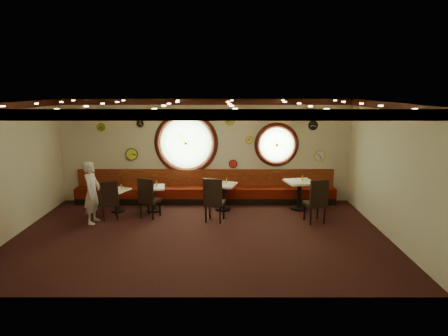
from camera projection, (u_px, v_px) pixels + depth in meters
floor at (201, 234)px, 9.78m from camera, size 9.00×6.00×0.00m
ceiling at (199, 102)px, 9.15m from camera, size 9.00×6.00×0.02m
wall_back at (206, 151)px, 12.41m from camera, size 9.00×0.02×3.20m
wall_front at (189, 208)px, 6.52m from camera, size 9.00×0.02×3.20m
wall_left at (11, 171)px, 9.47m from camera, size 0.02×6.00×3.20m
wall_right at (389, 171)px, 9.46m from camera, size 0.02×6.00×3.20m
molding_back at (205, 102)px, 12.06m from camera, size 9.00×0.10×0.18m
molding_front at (188, 115)px, 6.28m from camera, size 9.00×0.10×0.18m
molding_left at (6, 106)px, 9.17m from camera, size 0.10×6.00×0.18m
molding_right at (393, 106)px, 9.17m from camera, size 0.10×6.00×0.18m
banquette_base at (206, 200)px, 12.43m from camera, size 8.00×0.55×0.20m
banquette_seat at (206, 192)px, 12.38m from camera, size 8.00×0.55×0.30m
banquette_back at (206, 178)px, 12.52m from camera, size 8.00×0.10×0.55m
porthole_left_glass at (186, 143)px, 12.35m from camera, size 1.66×0.02×1.66m
porthole_left_frame at (186, 143)px, 12.34m from camera, size 1.98×0.18×1.98m
porthole_left_ring at (186, 143)px, 12.31m from camera, size 1.61×0.03×1.61m
porthole_right_glass at (276, 145)px, 12.36m from camera, size 1.10×0.02×1.10m
porthole_right_frame at (277, 145)px, 12.35m from camera, size 1.38×0.18×1.38m
porthole_right_ring at (277, 145)px, 12.32m from camera, size 1.09×0.03×1.09m
wall_clock_0 at (233, 164)px, 12.45m from camera, size 0.24×0.03×0.24m
wall_clock_1 at (101, 127)px, 12.22m from camera, size 0.26×0.03×0.26m
wall_clock_2 at (249, 140)px, 12.30m from camera, size 0.22×0.03×0.22m
wall_clock_3 at (320, 156)px, 12.40m from camera, size 0.34×0.03×0.34m
wall_clock_4 at (132, 154)px, 12.39m from camera, size 0.36×0.03×0.36m
wall_clock_5 at (230, 120)px, 12.18m from camera, size 0.30×0.03×0.30m
wall_clock_6 at (313, 125)px, 12.21m from camera, size 0.28×0.03×0.28m
wall_clock_7 at (140, 124)px, 12.20m from camera, size 0.24×0.03×0.24m
table_a at (117, 198)px, 11.50m from camera, size 0.78×0.78×0.66m
table_b at (153, 196)px, 11.54m from camera, size 0.76×0.76×0.73m
table_c at (223, 194)px, 11.65m from camera, size 0.89×0.89×0.79m
table_d at (299, 192)px, 11.70m from camera, size 0.93×0.93×0.86m
chair_a at (109, 198)px, 10.72m from camera, size 0.58×0.58×0.67m
chair_b at (148, 195)px, 10.87m from camera, size 0.62×0.62×0.70m
chair_c at (214, 197)px, 10.54m from camera, size 0.61×0.61×0.75m
chair_d at (317, 198)px, 10.45m from camera, size 0.61×0.61×0.74m
condiment_a_salt at (114, 187)px, 11.51m from camera, size 0.04×0.04×0.10m
condiment_b_salt at (150, 184)px, 11.51m from camera, size 0.04×0.04×0.11m
condiment_c_salt at (220, 182)px, 11.57m from camera, size 0.04×0.04×0.10m
condiment_d_salt at (296, 179)px, 11.70m from camera, size 0.03×0.03×0.09m
condiment_a_pepper at (116, 188)px, 11.41m from camera, size 0.04×0.04×0.11m
condiment_b_pepper at (154, 185)px, 11.43m from camera, size 0.03×0.03×0.10m
condiment_c_pepper at (224, 182)px, 11.60m from camera, size 0.04×0.04×0.10m
condiment_d_pepper at (302, 180)px, 11.60m from camera, size 0.03×0.03×0.10m
condiment_a_bottle at (121, 187)px, 11.46m from camera, size 0.04×0.04×0.14m
condiment_b_bottle at (157, 184)px, 11.49m from camera, size 0.05×0.05×0.17m
condiment_c_bottle at (226, 181)px, 11.67m from camera, size 0.05×0.05×0.15m
condiment_d_bottle at (302, 178)px, 11.69m from camera, size 0.05×0.05×0.16m
waiter at (92, 192)px, 10.47m from camera, size 0.45×0.64×1.66m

